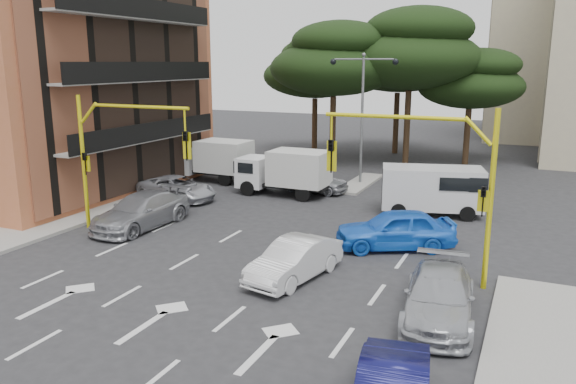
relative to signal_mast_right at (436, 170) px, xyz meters
The scene contains 20 objects.
ground 8.08m from the signal_mast_right, 163.69° to the right, with size 120.00×120.00×0.00m, color #28282B.
median_strip 16.03m from the signal_mast_right, 115.91° to the left, with size 1.40×6.00×0.15m, color gray.
apartment_orange 25.65m from the signal_mast_right, 166.36° to the left, with size 15.19×16.15×13.70m.
pine_left_near 22.98m from the signal_mast_right, 118.29° to the left, with size 9.15×9.15×10.23m.
pine_center 23.13m from the signal_mast_right, 104.66° to the left, with size 9.98×9.98×11.16m.
pine_left_far 27.79m from the signal_mast_right, 119.84° to the left, with size 8.32×8.32×9.30m.
pine_right 24.14m from the signal_mast_right, 94.17° to the left, with size 7.49×7.49×8.37m.
pine_back 28.30m from the signal_mast_right, 106.03° to the left, with size 9.15×9.15×10.23m.
signal_mast_right is the anchor object (origin of this frame).
signal_mast_left 13.61m from the signal_mast_right, behind, with size 5.79×0.37×6.00m.
street_lamp_center 15.65m from the signal_mast_right, 115.91° to the left, with size 4.16×0.36×7.77m.
car_white_hatch 5.67m from the signal_mast_right, 156.91° to the right, with size 1.47×4.23×1.39m, color silver.
car_blue_compact 4.61m from the signal_mast_right, 123.93° to the left, with size 1.92×4.76×1.62m, color blue.
car_silver_wagon 13.61m from the signal_mast_right, behind, with size 2.16×5.32×1.54m, color #97989E.
car_silver_cross_a 16.33m from the signal_mast_right, 157.65° to the left, with size 2.14×4.65×1.29m, color #ABACB3.
car_silver_cross_b 14.40m from the signal_mast_right, 128.40° to the left, with size 1.66×4.12×1.41m, color #A7A9B0.
car_silver_parked 4.42m from the signal_mast_right, 74.96° to the right, with size 1.98×4.86×1.41m, color #ACAEB4.
van_white 9.30m from the signal_mast_right, 100.02° to the left, with size 2.18×4.82×2.41m, color silver, non-canonical shape.
box_truck_a 19.58m from the signal_mast_right, 144.51° to the left, with size 2.23×5.32×2.62m, color silver, non-canonical shape.
box_truck_b 13.99m from the signal_mast_right, 136.26° to the left, with size 2.22×5.29×2.60m, color white, non-canonical shape.
Camera 1 is at (9.84, -16.73, 7.41)m, focal length 35.00 mm.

